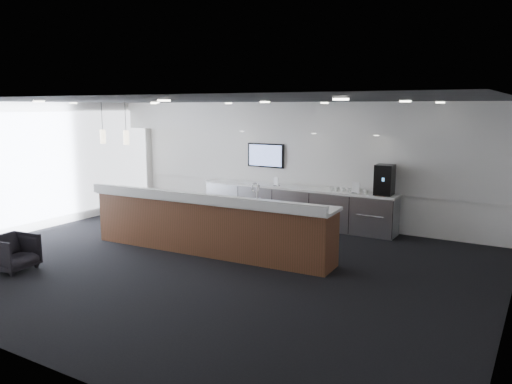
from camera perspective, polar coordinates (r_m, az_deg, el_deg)
The scene contains 24 objects.
ground at distance 9.48m, azimuth -5.41°, elevation -8.10°, with size 10.00×10.00×0.00m, color black.
ceiling at distance 9.02m, azimuth -5.72°, elevation 10.35°, with size 10.00×8.00×0.02m, color black.
back_wall at distance 12.55m, azimuth 5.31°, elevation 3.31°, with size 10.00×0.02×3.00m, color white.
left_wall at distance 12.72m, azimuth -24.06°, elevation 2.60°, with size 0.02×8.00×3.00m, color white.
soffit_bulkhead at distance 12.07m, azimuth 4.47°, elevation 8.55°, with size 10.00×0.90×0.70m, color white.
alcove_panel at distance 12.51m, azimuth 5.26°, elevation 3.76°, with size 9.80×0.06×1.40m, color white.
window_blinds_wall at distance 12.69m, azimuth -23.95°, elevation 2.59°, with size 0.04×7.36×2.55m, color silver.
back_credenza at distance 12.39m, azimuth 4.52°, elevation -1.55°, with size 5.06×0.66×0.95m.
wall_tv at distance 12.91m, azimuth 1.13°, elevation 4.20°, with size 1.05×0.08×0.62m.
pendant_left at distance 11.20m, azimuth -13.17°, elevation 6.18°, with size 0.12×0.12×0.30m, color beige.
pendant_right at distance 11.70m, azimuth -15.66°, elevation 6.22°, with size 0.12×0.12×0.30m, color beige.
ceiling_can_lights at distance 9.02m, azimuth -5.72°, elevation 10.16°, with size 7.00×5.00×0.02m, color silver, non-canonical shape.
service_counter at distance 10.03m, azimuth -5.42°, elevation -3.69°, with size 5.30×1.12×1.49m.
coffee_machine at distance 11.46m, azimuth 14.48°, elevation 1.36°, with size 0.41×0.52×0.68m.
info_sign_left at distance 12.40m, azimuth 2.32°, elevation 1.19°, with size 0.15×0.02×0.21m, color white.
info_sign_right at distance 11.56m, azimuth 11.33°, elevation 0.50°, with size 0.19×0.02×0.26m, color white.
armchair at distance 9.96m, azimuth -26.00°, elevation -6.27°, with size 0.69×0.71×0.64m, color black.
cup_0 at distance 11.55m, azimuth 12.47°, elevation 0.07°, with size 0.11×0.11×0.10m, color white.
cup_1 at distance 11.59m, azimuth 11.81°, elevation 0.13°, with size 0.11×0.11×0.10m, color white.
cup_2 at distance 11.64m, azimuth 11.16°, elevation 0.19°, with size 0.11×0.11×0.10m, color white.
cup_3 at distance 11.68m, azimuth 10.52°, elevation 0.25°, with size 0.11×0.11×0.10m, color white.
cup_4 at distance 11.73m, azimuth 9.88°, elevation 0.30°, with size 0.11×0.11×0.10m, color white.
cup_5 at distance 11.78m, azimuth 9.24°, elevation 0.36°, with size 0.11×0.11×0.10m, color white.
cup_6 at distance 11.83m, azimuth 8.61°, elevation 0.42°, with size 0.11×0.11×0.10m, color white.
Camera 1 is at (5.35, -7.26, 2.90)m, focal length 35.00 mm.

